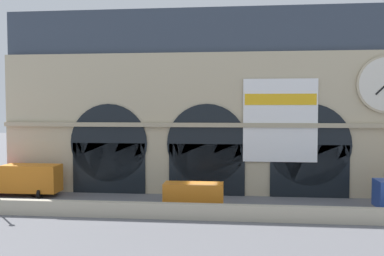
# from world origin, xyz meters

# --- Properties ---
(ground_plane) EXTENTS (200.00, 200.00, 0.00)m
(ground_plane) POSITION_xyz_m (0.00, 0.00, 0.00)
(ground_plane) COLOR slate
(quay_parapet_wall) EXTENTS (90.00, 0.70, 1.24)m
(quay_parapet_wall) POSITION_xyz_m (0.00, -4.31, 0.62)
(quay_parapet_wall) COLOR #B2A891
(quay_parapet_wall) RESTS_ON ground
(station_building) EXTENTS (42.28, 4.45, 18.85)m
(station_building) POSITION_xyz_m (0.07, 7.03, 9.06)
(station_building) COLOR #BCAD8C
(station_building) RESTS_ON ground
(box_truck_west) EXTENTS (7.50, 2.91, 3.12)m
(box_truck_west) POSITION_xyz_m (-18.18, 2.79, 1.70)
(box_truck_west) COLOR red
(box_truck_west) RESTS_ON ground
(van_center) EXTENTS (5.20, 2.48, 2.20)m
(van_center) POSITION_xyz_m (-0.76, -0.56, 1.25)
(van_center) COLOR orange
(van_center) RESTS_ON ground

